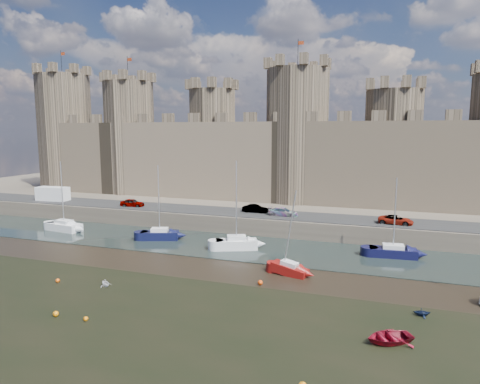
{
  "coord_description": "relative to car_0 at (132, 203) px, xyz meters",
  "views": [
    {
      "loc": [
        17.27,
        -26.99,
        15.06
      ],
      "look_at": [
        0.43,
        22.0,
        7.55
      ],
      "focal_mm": 32.0,
      "sensor_mm": 36.0,
      "label": 1
    }
  ],
  "objects": [
    {
      "name": "buoy_4",
      "position": [
        14.52,
        -33.63,
        -2.93
      ],
      "size": [
        0.47,
        0.47,
        0.47
      ],
      "primitive_type": "sphere",
      "color": "orange",
      "rests_on": "ground"
    },
    {
      "name": "sailboat_2",
      "position": [
        21.88,
        -10.27,
        -2.29
      ],
      "size": [
        5.59,
        3.94,
        11.26
      ],
      "rotation": [
        0.0,
        0.0,
        0.41
      ],
      "color": "silver",
      "rests_on": "ground"
    },
    {
      "name": "seaweed_patch",
      "position": [
        22.18,
        -38.97,
        -3.16
      ],
      "size": [
        70.0,
        34.0,
        0.01
      ],
      "primitive_type": "cube",
      "color": "black",
      "rests_on": "ground"
    },
    {
      "name": "sailboat_1",
      "position": [
        10.24,
        -9.14,
        -2.36
      ],
      "size": [
        5.5,
        3.62,
        10.28
      ],
      "rotation": [
        0.0,
        0.0,
        0.35
      ],
      "color": "black",
      "rests_on": "ground"
    },
    {
      "name": "sailboat_3",
      "position": [
        40.66,
        -7.32,
        -2.42
      ],
      "size": [
        5.58,
        2.56,
        9.5
      ],
      "rotation": [
        0.0,
        0.0,
        0.08
      ],
      "color": "black",
      "rests_on": "ground"
    },
    {
      "name": "water_channel",
      "position": [
        22.18,
        -8.97,
        -3.13
      ],
      "size": [
        160.0,
        12.0,
        0.08
      ],
      "primitive_type": "cube",
      "color": "black",
      "rests_on": "ground"
    },
    {
      "name": "dinghy_4",
      "position": [
        40.2,
        -29.38,
        -2.8
      ],
      "size": [
        4.34,
        4.06,
        0.73
      ],
      "primitive_type": "imported",
      "rotation": [
        1.57,
        0.0,
        5.3
      ],
      "color": "maroon",
      "rests_on": "ground"
    },
    {
      "name": "car_3",
      "position": [
        40.96,
        -0.09,
        -0.04
      ],
      "size": [
        4.69,
        2.5,
        1.25
      ],
      "primitive_type": "imported",
      "rotation": [
        0.0,
        0.0,
        1.47
      ],
      "color": "gray",
      "rests_on": "quay"
    },
    {
      "name": "buoy_1",
      "position": [
        8.98,
        -27.24,
        -2.96
      ],
      "size": [
        0.41,
        0.41,
        0.41
      ],
      "primitive_type": "sphere",
      "color": "#F2560A",
      "rests_on": "ground"
    },
    {
      "name": "sailboat_4",
      "position": [
        30.31,
        -17.4,
        -2.48
      ],
      "size": [
        4.1,
        2.34,
        9.02
      ],
      "rotation": [
        0.0,
        0.0,
        -0.23
      ],
      "color": "maroon",
      "rests_on": "ground"
    },
    {
      "name": "quay",
      "position": [
        22.18,
        27.03,
        -1.92
      ],
      "size": [
        160.0,
        60.0,
        2.5
      ],
      "primitive_type": "cube",
      "color": "#4C443A",
      "rests_on": "ground"
    },
    {
      "name": "sailboat_0",
      "position": [
        -5.94,
        -9.22,
        -2.36
      ],
      "size": [
        5.8,
        2.89,
        10.39
      ],
      "rotation": [
        0.0,
        0.0,
        -0.13
      ],
      "color": "silver",
      "rests_on": "ground"
    },
    {
      "name": "road",
      "position": [
        22.18,
        1.03,
        -0.62
      ],
      "size": [
        160.0,
        7.0,
        0.1
      ],
      "primitive_type": "cube",
      "color": "black",
      "rests_on": "quay"
    },
    {
      "name": "car_0",
      "position": [
        0.0,
        0.0,
        0.0
      ],
      "size": [
        4.07,
        2.01,
        1.34
      ],
      "primitive_type": "imported",
      "rotation": [
        0.0,
        0.0,
        1.69
      ],
      "color": "gray",
      "rests_on": "quay"
    },
    {
      "name": "dinghy_3",
      "position": [
        14.16,
        -26.6,
        -2.83
      ],
      "size": [
        1.67,
        1.59,
        0.68
      ],
      "primitive_type": "imported",
      "rotation": [
        1.57,
        0.0,
        1.1
      ],
      "color": "silver",
      "rests_on": "ground"
    },
    {
      "name": "dinghy_7",
      "position": [
        42.75,
        -23.83,
        -2.82
      ],
      "size": [
        1.54,
        1.4,
        0.7
      ],
      "primitive_type": "imported",
      "rotation": [
        1.57,
        0.0,
        1.78
      ],
      "color": "black",
      "rests_on": "ground"
    },
    {
      "name": "ground",
      "position": [
        22.18,
        -32.97,
        -3.17
      ],
      "size": [
        160.0,
        160.0,
        0.0
      ],
      "primitive_type": "plane",
      "color": "black",
      "rests_on": "ground"
    },
    {
      "name": "buoy_0",
      "position": [
        17.37,
        -33.52,
        -2.97
      ],
      "size": [
        0.39,
        0.39,
        0.39
      ],
      "primitive_type": "sphere",
      "color": "orange",
      "rests_on": "ground"
    },
    {
      "name": "car_1",
      "position": [
        20.74,
        1.58,
        -0.02
      ],
      "size": [
        3.91,
        1.39,
        1.29
      ],
      "primitive_type": "imported",
      "rotation": [
        0.0,
        0.0,
        1.56
      ],
      "color": "gray",
      "rests_on": "quay"
    },
    {
      "name": "van",
      "position": [
        -16.77,
        0.53,
        0.58
      ],
      "size": [
        5.86,
        2.63,
        2.5
      ],
      "primitive_type": "cube",
      "rotation": [
        0.0,
        0.0,
        0.06
      ],
      "color": "white",
      "rests_on": "quay"
    },
    {
      "name": "castle",
      "position": [
        21.54,
        15.03,
        8.5
      ],
      "size": [
        108.5,
        11.0,
        29.0
      ],
      "color": "#42382B",
      "rests_on": "quay"
    },
    {
      "name": "buoy_3",
      "position": [
        28.26,
        -21.29,
        -2.93
      ],
      "size": [
        0.48,
        0.48,
        0.48
      ],
      "primitive_type": "sphere",
      "color": "#E5420A",
      "rests_on": "ground"
    },
    {
      "name": "car_2",
      "position": [
        25.39,
        0.53,
        -0.04
      ],
      "size": [
        4.34,
        1.78,
        1.26
      ],
      "primitive_type": "imported",
      "rotation": [
        0.0,
        0.0,
        1.58
      ],
      "color": "gray",
      "rests_on": "quay"
    }
  ]
}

